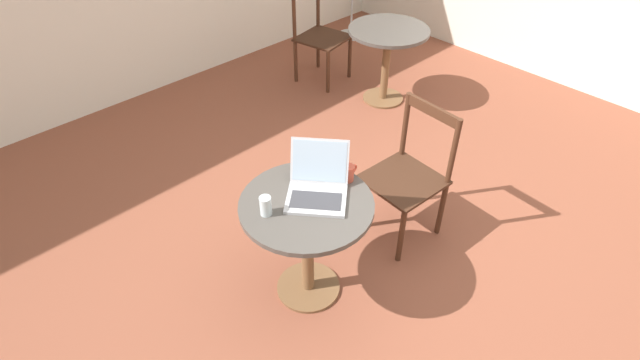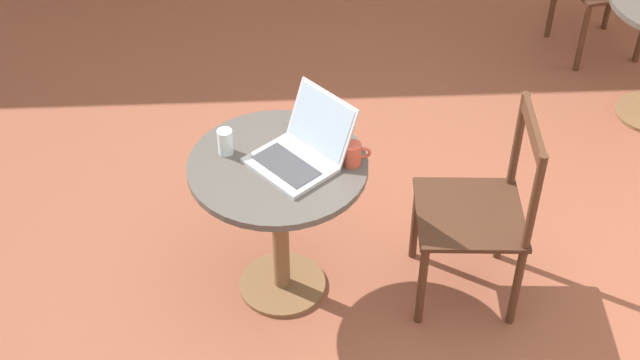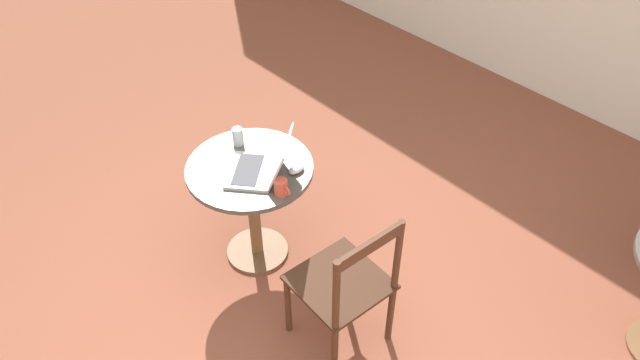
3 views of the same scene
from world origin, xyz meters
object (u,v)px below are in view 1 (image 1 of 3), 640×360
cafe_table_near (307,224)px  chair_near_right (408,176)px  chair_mid_back (319,36)px  laptop (317,186)px  cafe_table_mid (388,46)px  mouse (314,169)px  drinking_glass (266,206)px  mug (348,173)px

cafe_table_near → chair_near_right: 0.84m
chair_mid_back → laptop: bearing=-133.7°
cafe_table_mid → chair_mid_back: (-0.15, 0.74, -0.09)m
cafe_table_near → mouse: mouse is taller
chair_mid_back → mouse: (-1.71, -1.76, 0.27)m
laptop → mouse: laptop is taller
chair_mid_back → laptop: size_ratio=1.96×
cafe_table_near → chair_near_right: bearing=-3.6°
cafe_table_mid → drinking_glass: drinking_glass is taller
chair_near_right → laptop: laptop is taller
laptop → drinking_glass: size_ratio=4.29×
chair_mid_back → laptop: (-1.83, -1.91, 0.30)m
chair_mid_back → chair_near_right: bearing=-118.8°
laptop → mouse: (0.12, 0.15, -0.03)m
chair_near_right → drinking_glass: 1.09m
chair_mid_back → laptop: laptop is taller
mouse → mug: bearing=-64.7°
cafe_table_near → laptop: size_ratio=1.54×
mug → cafe_table_mid: bearing=34.1°
laptop → chair_near_right: bearing=-5.0°
cafe_table_mid → laptop: (-1.98, -1.17, 0.21)m
cafe_table_near → cafe_table_mid: 2.38m
cafe_table_near → cafe_table_mid: same height
cafe_table_near → drinking_glass: 0.31m
chair_near_right → drinking_glass: bearing=172.7°
cafe_table_mid → chair_near_right: bearing=-135.0°
cafe_table_mid → mouse: mouse is taller
chair_mid_back → mouse: size_ratio=9.16×
chair_near_right → drinking_glass: chair_near_right is taller
chair_mid_back → mug: size_ratio=8.14×
cafe_table_near → mouse: 0.32m
chair_mid_back → mouse: 2.47m
cafe_table_near → chair_mid_back: size_ratio=0.79×
cafe_table_mid → mug: bearing=-145.9°
chair_mid_back → mug: chair_mid_back is taller
cafe_table_near → laptop: laptop is taller
cafe_table_near → drinking_glass: size_ratio=6.63×
laptop → mug: (0.20, -0.03, -0.00)m
cafe_table_near → laptop: 0.23m
cafe_table_mid → chair_near_right: 1.75m
cafe_table_near → laptop: (0.09, 0.01, 0.21)m
cafe_table_mid → chair_mid_back: bearing=101.4°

